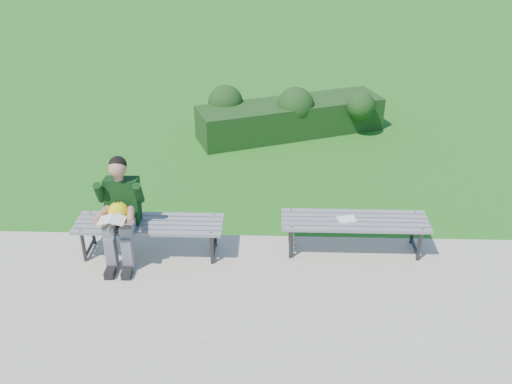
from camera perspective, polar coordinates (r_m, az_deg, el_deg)
The scene contains 7 objects.
ground at distance 7.53m, azimuth -1.24°, elevation -4.49°, with size 80.00×80.00×0.00m.
walkway at distance 6.14m, azimuth -2.10°, elevation -13.38°, with size 30.00×3.50×0.02m.
hedge at distance 10.51m, azimuth 3.23°, elevation 7.77°, with size 3.48×2.03×0.91m.
bench_left at distance 7.08m, azimuth -10.63°, elevation -3.39°, with size 1.80×0.50×0.46m.
bench_right at distance 7.13m, azimuth 9.81°, elevation -3.10°, with size 1.80×0.50×0.46m.
seated_boy at distance 6.92m, azimuth -13.43°, elevation -1.64°, with size 0.56×0.76×1.31m.
paper_sheet at distance 7.08m, azimuth 9.05°, elevation -2.70°, with size 0.25×0.21×0.01m.
Camera 1 is at (0.36, -6.29, 4.12)m, focal length 40.00 mm.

